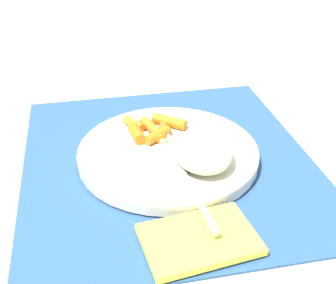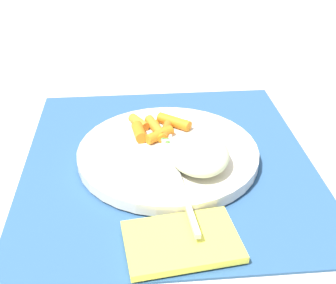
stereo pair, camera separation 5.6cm
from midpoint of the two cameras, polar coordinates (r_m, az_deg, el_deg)
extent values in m
plane|color=beige|center=(0.59, -2.67, -2.58)|extent=(2.40, 2.40, 0.00)
cube|color=#2D5684|center=(0.59, -2.68, -2.35)|extent=(0.41, 0.38, 0.01)
cylinder|color=silver|center=(0.59, -2.71, -1.51)|extent=(0.24, 0.24, 0.01)
ellipsoid|color=beige|center=(0.55, 1.54, -1.31)|extent=(0.09, 0.07, 0.03)
cylinder|color=orange|center=(0.63, -6.92, 2.25)|extent=(0.04, 0.03, 0.01)
cylinder|color=orange|center=(0.61, -4.26, 1.27)|extent=(0.05, 0.02, 0.01)
cylinder|color=orange|center=(0.62, -4.65, 1.72)|extent=(0.05, 0.03, 0.01)
cylinder|color=orange|center=(0.60, -4.01, 0.78)|extent=(0.04, 0.04, 0.01)
cylinder|color=orange|center=(0.60, -6.68, 1.00)|extent=(0.04, 0.02, 0.02)
cylinder|color=orange|center=(0.63, -2.34, 2.58)|extent=(0.04, 0.05, 0.02)
cylinder|color=orange|center=(0.61, -3.72, 1.30)|extent=(0.04, 0.02, 0.01)
sphere|color=#53B736|center=(0.61, -4.48, 1.25)|extent=(0.01, 0.01, 0.01)
sphere|color=green|center=(0.61, -3.63, 0.91)|extent=(0.01, 0.01, 0.01)
sphere|color=green|center=(0.60, -6.17, 0.44)|extent=(0.01, 0.01, 0.01)
sphere|color=#4C8F33|center=(0.59, -3.06, 0.17)|extent=(0.01, 0.01, 0.01)
sphere|color=#429041|center=(0.60, -6.36, 0.24)|extent=(0.01, 0.01, 0.01)
sphere|color=green|center=(0.64, -0.81, 2.62)|extent=(0.01, 0.01, 0.01)
sphere|color=green|center=(0.60, -4.75, 0.26)|extent=(0.01, 0.01, 0.01)
sphere|color=#50972F|center=(0.59, -2.45, -0.25)|extent=(0.01, 0.01, 0.01)
sphere|color=#559745|center=(0.60, -3.58, 0.30)|extent=(0.01, 0.01, 0.01)
sphere|color=#54A13B|center=(0.64, -3.01, 2.63)|extent=(0.01, 0.01, 0.01)
cube|color=#BCBCBC|center=(0.60, -3.11, 0.12)|extent=(0.05, 0.02, 0.01)
cube|color=#BCBCBC|center=(0.51, -0.26, -5.78)|extent=(0.16, 0.02, 0.01)
cube|color=#EAE54C|center=(0.47, 0.71, -12.55)|extent=(0.09, 0.13, 0.01)
camera|label=1|loc=(0.03, -92.75, -1.69)|focal=47.32mm
camera|label=2|loc=(0.03, 87.25, 1.69)|focal=47.32mm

